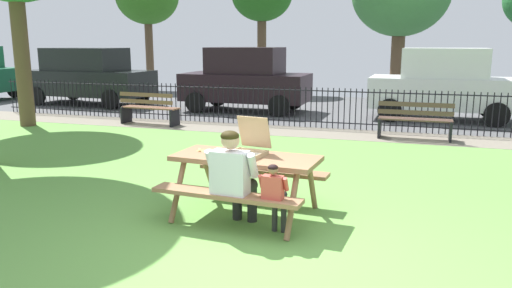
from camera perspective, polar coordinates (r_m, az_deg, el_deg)
The scene contains 14 objects.
ground at distance 6.83m, azimuth 5.04°, elevation -6.81°, with size 28.00×11.97×0.02m, color #67A047.
cobblestone_walkway at distance 11.89m, azimuth 10.61°, elevation 1.07°, with size 28.00×1.40×0.01m, color gray.
street_asphalt at distance 16.21m, azimuth 12.55°, elevation 3.79°, with size 28.00×7.38×0.01m, color #515154.
picnic_table_foreground at distance 6.16m, azimuth -1.16°, elevation -2.94°, with size 1.91×1.61×0.79m.
pizza_box_open at distance 6.15m, azimuth -0.78°, elevation -0.23°, with size 0.51×0.57×0.47m.
pizza_slice_on_table at distance 6.45m, azimuth -5.65°, elevation -0.69°, with size 0.30×0.24×0.02m.
adult_at_table at distance 5.68m, azimuth -2.61°, elevation -3.60°, with size 0.62×0.61×1.19m.
child_at_table at distance 5.51m, azimuth 2.18°, elevation -5.62°, with size 0.34×0.34×0.85m.
iron_fence_streetside at distance 12.50m, azimuth 11.11°, elevation 4.00°, with size 21.08×0.03×1.02m.
park_bench_left at distance 13.35m, azimuth -12.21°, elevation 3.98°, with size 1.63×0.59×0.85m.
park_bench_center at distance 11.61m, azimuth 17.84°, elevation 2.55°, with size 1.61×0.49×0.85m.
parked_car_left at distance 18.20m, azimuth -18.79°, elevation 7.50°, with size 4.48×2.07×1.94m.
parked_car_center at distance 15.51m, azimuth -1.21°, elevation 7.50°, with size 3.92×1.87×1.98m.
parked_car_right at distance 14.71m, azimuth 20.75°, elevation 6.52°, with size 3.95×1.93×1.98m.
Camera 1 is at (1.38, -4.35, 2.16)m, focal length 34.70 mm.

